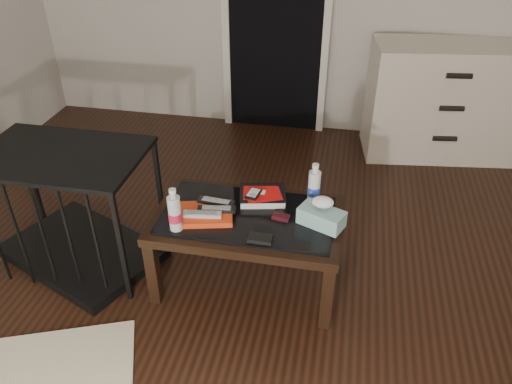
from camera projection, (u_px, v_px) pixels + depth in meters
ground at (272, 341)px, 2.52m from camera, size 5.00×5.00×0.00m
room_shell at (280, 9)px, 1.62m from camera, size 5.00×5.00×5.00m
doorway at (276, 10)px, 4.04m from camera, size 0.90×0.08×2.07m
coffee_table at (248, 224)px, 2.68m from camera, size 1.00×0.60×0.46m
dresser at (446, 101)px, 3.93m from camera, size 1.25×0.65×0.90m
pet_crate at (76, 225)px, 2.94m from camera, size 1.06×0.91×0.71m
magazines at (206, 214)px, 2.62m from camera, size 0.32×0.27×0.03m
remote_silver at (202, 214)px, 2.57m from camera, size 0.21×0.08×0.02m
remote_black_front at (217, 209)px, 2.61m from camera, size 0.21×0.08×0.02m
remote_black_back at (216, 202)px, 2.67m from camera, size 0.20×0.07×0.02m
textbook at (263, 196)px, 2.75m from camera, size 0.29×0.25×0.05m
dvd_mailers at (261, 192)px, 2.73m from camera, size 0.21×0.17×0.01m
ipod at (253, 194)px, 2.70m from camera, size 0.08×0.11×0.02m
flip_phone at (281, 217)px, 2.60m from camera, size 0.10×0.06×0.02m
wallet at (260, 238)px, 2.45m from camera, size 0.12×0.07×0.02m
water_bottle_left at (174, 209)px, 2.47m from camera, size 0.08×0.08×0.24m
water_bottle_right at (314, 184)px, 2.67m from camera, size 0.07×0.07×0.24m
tissue_box at (321, 217)px, 2.54m from camera, size 0.26×0.20×0.09m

